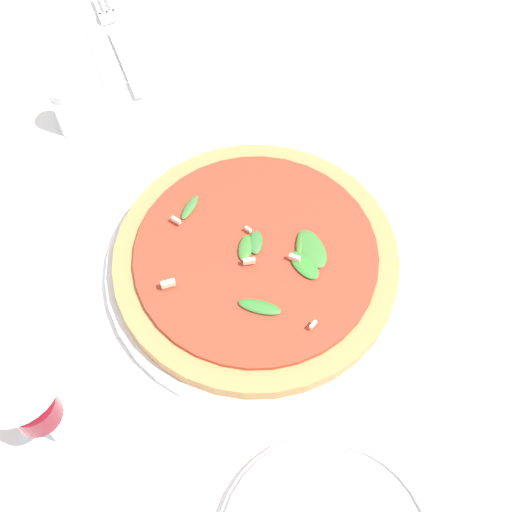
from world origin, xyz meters
TOP-DOWN VIEW (x-y plane):
  - ground_plane at (0.00, 0.00)m, footprint 6.00×6.00m
  - pizza_arugula_main at (0.04, 0.01)m, footprint 0.31×0.31m
  - wine_glass at (-0.03, 0.25)m, footprint 0.08×0.08m
  - napkin at (0.40, -0.01)m, footprint 0.12×0.09m
  - fork at (0.41, -0.01)m, footprint 0.19×0.04m
  - shaker_pepper at (0.31, 0.10)m, footprint 0.03×0.03m

SIDE VIEW (x-z plane):
  - ground_plane at x=0.00m, z-range 0.00..0.00m
  - napkin at x=0.40m, z-range 0.00..0.01m
  - fork at x=0.41m, z-range 0.01..0.01m
  - pizza_arugula_main at x=0.04m, z-range -0.01..0.04m
  - shaker_pepper at x=0.31m, z-range 0.00..0.07m
  - wine_glass at x=-0.03m, z-range 0.03..0.18m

